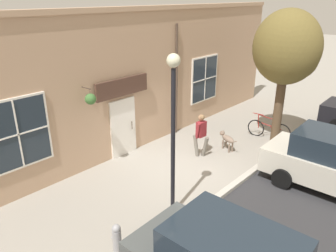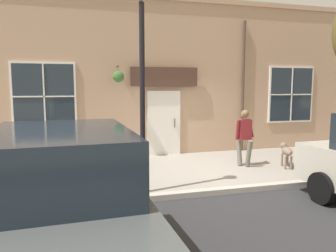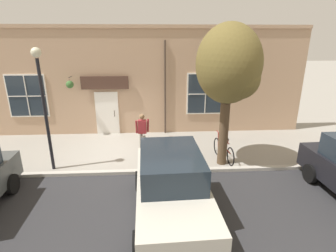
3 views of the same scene
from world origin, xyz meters
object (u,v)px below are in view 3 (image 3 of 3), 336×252
object	(u,v)px
street_tree_by_curb	(230,67)
leaning_bicycle	(223,150)
parked_car_mid_block	(171,185)
dog_on_leash	(169,143)
street_lamp	(42,92)
pedestrian_walking	(142,129)

from	to	relation	value
street_tree_by_curb	leaning_bicycle	world-z (taller)	street_tree_by_curb
street_tree_by_curb	parked_car_mid_block	bearing A→B (deg)	-37.13
street_tree_by_curb	leaning_bicycle	xyz separation A→B (m)	(-0.41, 0.10, -3.20)
dog_on_leash	parked_car_mid_block	size ratio (longest dim) A/B	0.23
leaning_bicycle	dog_on_leash	bearing A→B (deg)	-106.95
dog_on_leash	street_lamp	xyz separation A→B (m)	(1.08, -4.27, 2.38)
dog_on_leash	street_lamp	distance (m)	5.00
dog_on_leash	leaning_bicycle	size ratio (longest dim) A/B	0.59
pedestrian_walking	dog_on_leash	distance (m)	1.26
dog_on_leash	parked_car_mid_block	bearing A→B (deg)	-2.66
street_tree_by_curb	parked_car_mid_block	size ratio (longest dim) A/B	1.16
street_lamp	dog_on_leash	bearing A→B (deg)	104.19
pedestrian_walking	dog_on_leash	xyz separation A→B (m)	(0.42, 1.08, -0.49)
parked_car_mid_block	leaning_bicycle	bearing A→B (deg)	145.26
dog_on_leash	street_tree_by_curb	distance (m)	3.85
pedestrian_walking	leaning_bicycle	xyz separation A→B (m)	(1.06, 3.17, -0.57)
parked_car_mid_block	dog_on_leash	bearing A→B (deg)	177.34
pedestrian_walking	dog_on_leash	world-z (taller)	pedestrian_walking
pedestrian_walking	street_tree_by_curb	bearing A→B (deg)	64.32
dog_on_leash	leaning_bicycle	bearing A→B (deg)	73.05
leaning_bicycle	parked_car_mid_block	bearing A→B (deg)	-34.74
street_tree_by_curb	street_lamp	distance (m)	6.30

